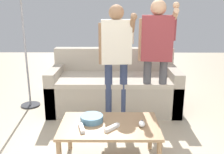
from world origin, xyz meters
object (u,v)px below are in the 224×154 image
coffee_table (109,129)px  game_remote_wand_spare (112,127)px  player_center (116,51)px  game_remote_wand_near (82,128)px  game_remote_nunchuk (142,124)px  game_remote_wand_far (85,119)px  couch (114,88)px  player_right (157,47)px  snack_bowl (92,118)px

coffee_table → game_remote_wand_spare: game_remote_wand_spare is taller
player_center → game_remote_wand_near: size_ratio=8.87×
player_center → game_remote_wand_near: player_center is taller
game_remote_nunchuk → game_remote_wand_spare: game_remote_nunchuk is taller
coffee_table → player_center: (0.07, 0.95, 0.57)m
game_remote_wand_near → game_remote_wand_far: bearing=85.5°
couch → player_center: size_ratio=1.23×
player_center → player_right: bearing=3.5°
couch → player_right: player_right is taller
coffee_table → game_remote_wand_near: game_remote_wand_near is taller
player_right → game_remote_wand_spare: (-0.54, -1.07, -0.54)m
player_center → game_remote_wand_far: bearing=-109.0°
game_remote_wand_spare → player_center: bearing=87.6°
game_remote_wand_spare → player_right: bearing=63.1°
player_center → coffee_table: bearing=-94.1°
couch → game_remote_wand_spare: bearing=-90.6°
coffee_table → game_remote_nunchuk: (0.29, -0.04, 0.07)m
coffee_table → player_center: player_center is taller
couch → coffee_table: bearing=-91.7°
snack_bowl → game_remote_nunchuk: bearing=-11.7°
game_remote_nunchuk → player_right: player_right is taller
game_remote_wand_spare → game_remote_wand_far: bearing=146.3°
coffee_table → player_right: player_right is taller
player_center → game_remote_wand_near: 1.20m
coffee_table → couch: bearing=88.3°
couch → player_right: size_ratio=1.18×
couch → player_right: bearing=-37.8°
player_center → game_remote_wand_spare: 1.16m
snack_bowl → player_right: player_right is taller
snack_bowl → game_remote_wand_near: snack_bowl is taller
coffee_table → snack_bowl: size_ratio=4.23×
game_remote_nunchuk → snack_bowl: bearing=168.3°
coffee_table → game_remote_wand_far: size_ratio=5.99×
game_remote_nunchuk → player_center: player_center is taller
couch → snack_bowl: bearing=-98.9°
couch → player_right: 0.94m
game_remote_nunchuk → game_remote_wand_spare: size_ratio=0.61×
player_center → couch: bearing=93.7°
game_remote_nunchuk → game_remote_wand_far: size_ratio=0.58×
game_remote_wand_near → game_remote_wand_far: same height
couch → game_remote_nunchuk: size_ratio=20.46×
game_remote_wand_far → game_remote_wand_spare: same height
game_remote_nunchuk → game_remote_wand_near: (-0.54, -0.06, -0.01)m
couch → game_remote_wand_far: size_ratio=11.91×
couch → game_remote_wand_near: bearing=-100.8°
game_remote_wand_far → game_remote_wand_spare: (0.25, -0.17, -0.00)m
coffee_table → player_center: bearing=85.9°
player_center → game_remote_wand_spare: bearing=-92.4°
coffee_table → player_right: size_ratio=0.59×
player_right → game_remote_wand_spare: 1.32m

